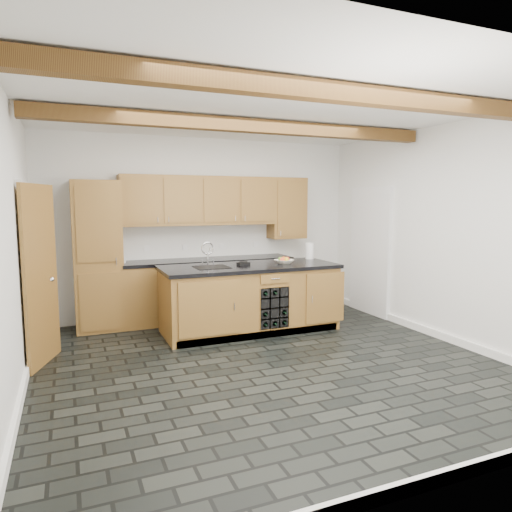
{
  "coord_description": "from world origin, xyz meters",
  "views": [
    {
      "loc": [
        -2.03,
        -4.55,
        1.8
      ],
      "look_at": [
        0.19,
        0.8,
        1.12
      ],
      "focal_mm": 32.0,
      "sensor_mm": 36.0,
      "label": 1
    }
  ],
  "objects_px": {
    "island": "(251,298)",
    "fruit_bowl": "(284,262)",
    "kitchen_scale": "(243,263)",
    "paper_towel": "(310,251)"
  },
  "relations": [
    {
      "from": "island",
      "to": "fruit_bowl",
      "type": "relative_size",
      "value": 9.75
    },
    {
      "from": "island",
      "to": "kitchen_scale",
      "type": "xyz_separation_m",
      "value": [
        -0.09,
        0.05,
        0.49
      ]
    },
    {
      "from": "island",
      "to": "paper_towel",
      "type": "bearing_deg",
      "value": 15.87
    },
    {
      "from": "kitchen_scale",
      "to": "paper_towel",
      "type": "relative_size",
      "value": 0.75
    },
    {
      "from": "island",
      "to": "kitchen_scale",
      "type": "bearing_deg",
      "value": 147.88
    },
    {
      "from": "fruit_bowl",
      "to": "paper_towel",
      "type": "distance_m",
      "value": 0.73
    },
    {
      "from": "fruit_bowl",
      "to": "kitchen_scale",
      "type": "bearing_deg",
      "value": 169.71
    },
    {
      "from": "fruit_bowl",
      "to": "paper_towel",
      "type": "height_order",
      "value": "paper_towel"
    },
    {
      "from": "island",
      "to": "fruit_bowl",
      "type": "height_order",
      "value": "fruit_bowl"
    },
    {
      "from": "kitchen_scale",
      "to": "fruit_bowl",
      "type": "bearing_deg",
      "value": -22.08
    }
  ]
}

